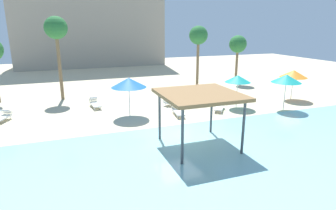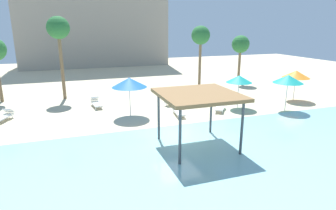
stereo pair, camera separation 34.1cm
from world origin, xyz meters
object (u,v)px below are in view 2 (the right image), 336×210
beach_umbrella_teal_3 (239,79)px  palm_tree_1 (58,30)px  lounge_chair_3 (178,110)px  shade_pavilion (198,97)px  beach_umbrella_blue_2 (129,82)px  lounge_chair_4 (96,103)px  palm_tree_3 (241,45)px  lounge_chair_0 (4,116)px  beach_umbrella_teal_0 (288,79)px  palm_tree_2 (201,37)px  lounge_chair_1 (220,106)px  lounge_chair_5 (174,103)px  beach_umbrella_orange_1 (296,74)px

beach_umbrella_teal_3 → palm_tree_1: bearing=150.1°
palm_tree_1 → lounge_chair_3: bearing=-44.7°
shade_pavilion → beach_umbrella_blue_2: size_ratio=1.42×
shade_pavilion → palm_tree_1: 15.38m
lounge_chair_4 → palm_tree_3: (16.10, 4.62, 3.92)m
lounge_chair_0 → lounge_chair_4: (6.35, 1.52, 0.00)m
shade_pavilion → beach_umbrella_teal_3: (6.27, 5.96, -0.48)m
shade_pavilion → palm_tree_3: bearing=51.0°
palm_tree_3 → beach_umbrella_teal_0: bearing=-103.3°
beach_umbrella_blue_2 → palm_tree_1: size_ratio=0.40×
lounge_chair_3 → lounge_chair_4: bearing=-119.7°
shade_pavilion → palm_tree_2: palm_tree_2 is taller
palm_tree_2 → palm_tree_3: size_ratio=1.19×
shade_pavilion → palm_tree_2: size_ratio=0.63×
lounge_chair_1 → lounge_chair_3: same height
beach_umbrella_teal_0 → beach_umbrella_blue_2: 11.80m
lounge_chair_3 → palm_tree_3: bearing=137.4°
lounge_chair_1 → palm_tree_2: palm_tree_2 is taller
beach_umbrella_blue_2 → lounge_chair_0: (-8.44, 1.79, -2.13)m
lounge_chair_5 → shade_pavilion: bearing=-44.0°
shade_pavilion → lounge_chair_1: (4.59, 5.73, -2.45)m
beach_umbrella_teal_3 → palm_tree_2: palm_tree_2 is taller
beach_umbrella_blue_2 → palm_tree_3: 16.20m
lounge_chair_1 → lounge_chair_5: same height
lounge_chair_1 → lounge_chair_3: size_ratio=0.97×
beach_umbrella_blue_2 → lounge_chair_5: (3.80, 1.27, -2.13)m
lounge_chair_5 → palm_tree_2: bearing=107.7°
shade_pavilion → palm_tree_1: palm_tree_1 is taller
shade_pavilion → beach_umbrella_orange_1: 13.80m
lounge_chair_1 → palm_tree_2: (2.19, 8.48, 4.88)m
lounge_chair_5 → palm_tree_2: 9.60m
lounge_chair_0 → palm_tree_3: palm_tree_3 is taller
lounge_chair_4 → beach_umbrella_orange_1: bearing=72.2°
beach_umbrella_orange_1 → palm_tree_2: palm_tree_2 is taller
beach_umbrella_blue_2 → lounge_chair_4: beach_umbrella_blue_2 is taller
lounge_chair_0 → lounge_chair_4: same height
palm_tree_2 → lounge_chair_5: bearing=-129.4°
beach_umbrella_teal_3 → lounge_chair_0: 17.26m
lounge_chair_1 → lounge_chair_3: 3.48m
beach_umbrella_blue_2 → lounge_chair_1: 7.23m
lounge_chair_0 → lounge_chair_4: size_ratio=1.02×
palm_tree_2 → palm_tree_1: bearing=-176.8°
shade_pavilion → lounge_chair_1: shade_pavilion is taller
beach_umbrella_orange_1 → beach_umbrella_blue_2: bearing=179.5°
beach_umbrella_orange_1 → palm_tree_3: palm_tree_3 is taller
beach_umbrella_teal_0 → lounge_chair_3: beach_umbrella_teal_0 is taller
lounge_chair_3 → palm_tree_1: size_ratio=0.28×
lounge_chair_4 → lounge_chair_5: same height
palm_tree_1 → palm_tree_3: palm_tree_1 is taller
lounge_chair_3 → lounge_chair_4: 6.89m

